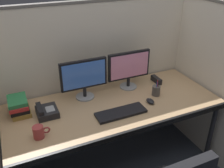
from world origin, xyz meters
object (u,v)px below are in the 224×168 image
monitor_right (129,67)px  keyboard_main (121,113)px  desk (115,109)px  monitor_left (84,77)px  red_stapler (156,80)px  desk_phone (46,112)px  computer_mouse (150,101)px  book_stack (19,106)px  coffee_mug (39,132)px  pen_cup (156,91)px

monitor_right → keyboard_main: (-0.27, -0.39, -0.20)m
desk → monitor_left: monitor_left is taller
monitor_right → red_stapler: (0.31, -0.02, -0.19)m
desk → desk_phone: size_ratio=10.00×
monitor_right → computer_mouse: size_ratio=4.48×
monitor_left → computer_mouse: (0.50, -0.33, -0.20)m
desk → computer_mouse: computer_mouse is taller
book_stack → coffee_mug: size_ratio=1.78×
computer_mouse → pen_cup: size_ratio=0.58×
keyboard_main → coffee_mug: (-0.68, -0.02, 0.04)m
keyboard_main → desk_phone: size_ratio=2.26×
computer_mouse → pen_cup: pen_cup is taller
keyboard_main → coffee_mug: size_ratio=3.41×
monitor_left → pen_cup: (0.63, -0.23, -0.17)m
desk → pen_cup: size_ratio=11.56×
monitor_right → desk_phone: monitor_right is taller
monitor_left → pen_cup: size_ratio=2.62×
desk → desk_phone: (-0.58, 0.09, 0.08)m
desk → monitor_right: 0.44m
monitor_left → book_stack: 0.60m
desk_phone → desk: bearing=-9.1°
monitor_right → computer_mouse: (0.04, -0.34, -0.20)m
monitor_left → keyboard_main: 0.47m
monitor_left → red_stapler: 0.80m
computer_mouse → book_stack: book_stack is taller
keyboard_main → book_stack: 0.85m
book_stack → coffee_mug: 0.39m
computer_mouse → pen_cup: 0.16m
desk → computer_mouse: bearing=-17.7°
computer_mouse → book_stack: 1.13m
desk → monitor_right: (0.26, 0.24, 0.27)m
desk_phone → monitor_right: bearing=10.1°
monitor_left → keyboard_main: (0.19, -0.38, -0.20)m
monitor_left → monitor_right: same height
keyboard_main → coffee_mug: coffee_mug is taller
desk_phone → keyboard_main: bearing=-22.6°
pen_cup → desk_phone: 1.01m
monitor_left → pen_cup: 0.69m
keyboard_main → red_stapler: (0.58, 0.36, 0.02)m
monitor_right → book_stack: size_ratio=1.92×
pen_cup → desk_phone: bearing=174.6°
monitor_left → monitor_right: bearing=1.6°
monitor_right → pen_cup: (0.17, -0.25, -0.17)m
book_stack → desk_phone: bearing=-30.8°
computer_mouse → pen_cup: bearing=38.0°
monitor_left → computer_mouse: 0.63m
desk → keyboard_main: bearing=-94.1°
desk_phone → book_stack: bearing=149.2°
desk → computer_mouse: (0.30, -0.10, 0.07)m
keyboard_main → coffee_mug: 0.68m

